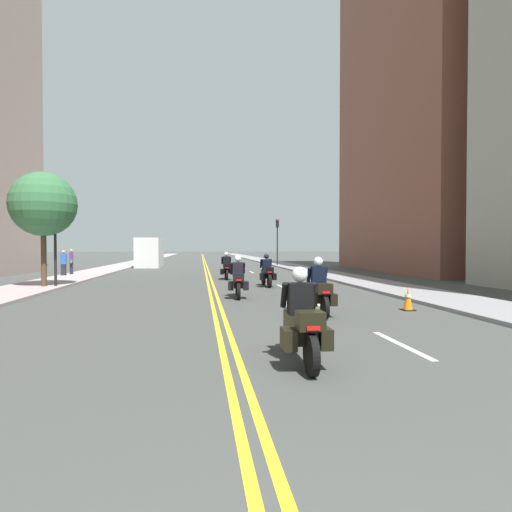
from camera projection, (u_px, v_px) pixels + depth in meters
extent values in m
plane|color=#414341|center=(205.00, 264.00, 47.35)|extent=(264.00, 264.00, 0.00)
cube|color=#A7989A|center=(131.00, 264.00, 46.26)|extent=(2.91, 144.00, 0.12)
cube|color=gray|center=(276.00, 263.00, 48.45)|extent=(2.91, 144.00, 0.12)
cube|color=yellow|center=(204.00, 264.00, 47.34)|extent=(0.12, 132.00, 0.01)
cube|color=yellow|center=(206.00, 264.00, 47.37)|extent=(0.12, 132.00, 0.01)
cube|color=silver|center=(401.00, 345.00, 8.17)|extent=(0.14, 2.40, 0.01)
cube|color=silver|center=(317.00, 304.00, 14.11)|extent=(0.14, 2.40, 0.01)
cube|color=silver|center=(282.00, 287.00, 20.06)|extent=(0.14, 2.40, 0.01)
cube|color=silver|center=(263.00, 278.00, 26.00)|extent=(0.14, 2.40, 0.01)
cube|color=silver|center=(252.00, 272.00, 31.95)|extent=(0.14, 2.40, 0.01)
cube|color=silver|center=(244.00, 268.00, 37.89)|extent=(0.14, 2.40, 0.01)
cube|color=silver|center=(238.00, 265.00, 43.84)|extent=(0.14, 2.40, 0.01)
cube|color=silver|center=(233.00, 263.00, 49.79)|extent=(0.14, 2.40, 0.01)
cube|color=silver|center=(230.00, 261.00, 55.73)|extent=(0.14, 2.40, 0.01)
cube|color=brown|center=(427.00, 75.00, 32.83)|extent=(8.22, 17.56, 31.02)
cube|color=#2D3847|center=(474.00, 175.00, 33.54)|extent=(0.04, 14.75, 0.90)
cylinder|color=black|center=(290.00, 333.00, 7.73)|extent=(0.12, 0.64, 0.63)
cylinder|color=black|center=(311.00, 355.00, 6.16)|extent=(0.12, 0.64, 0.63)
cube|color=silver|center=(290.00, 315.00, 7.73)|extent=(0.14, 0.32, 0.04)
cube|color=black|center=(299.00, 326.00, 6.94)|extent=(0.33, 1.21, 0.40)
cube|color=black|center=(310.00, 321.00, 6.23)|extent=(0.40, 0.36, 0.28)
cube|color=red|center=(313.00, 328.00, 6.04)|extent=(0.20, 0.03, 0.06)
cube|color=black|center=(289.00, 339.00, 6.44)|extent=(0.20, 0.44, 0.32)
cube|color=black|center=(324.00, 338.00, 6.51)|extent=(0.20, 0.44, 0.32)
cube|color=#B2C1CC|center=(293.00, 300.00, 7.44)|extent=(0.36, 0.13, 0.36)
cube|color=black|center=(300.00, 299.00, 6.88)|extent=(0.40, 0.26, 0.53)
cylinder|color=black|center=(284.00, 295.00, 7.00)|extent=(0.10, 0.28, 0.45)
cylinder|color=black|center=(312.00, 295.00, 7.06)|extent=(0.10, 0.28, 0.45)
sphere|color=white|center=(300.00, 274.00, 6.91)|extent=(0.26, 0.26, 0.26)
cylinder|color=black|center=(312.00, 300.00, 12.55)|extent=(0.13, 0.62, 0.62)
cylinder|color=black|center=(325.00, 308.00, 11.05)|extent=(0.13, 0.62, 0.62)
cube|color=silver|center=(312.00, 290.00, 12.55)|extent=(0.15, 0.33, 0.04)
cube|color=black|center=(318.00, 294.00, 11.80)|extent=(0.36, 1.16, 0.40)
cube|color=black|center=(324.00, 289.00, 11.11)|extent=(0.41, 0.37, 0.28)
cube|color=red|center=(326.00, 292.00, 10.93)|extent=(0.20, 0.04, 0.06)
cube|color=black|center=(312.00, 300.00, 11.32)|extent=(0.22, 0.45, 0.32)
cube|color=black|center=(332.00, 299.00, 11.37)|extent=(0.22, 0.45, 0.32)
cube|color=#B2C1CC|center=(314.00, 279.00, 12.27)|extent=(0.36, 0.14, 0.36)
cube|color=black|center=(318.00, 277.00, 11.74)|extent=(0.41, 0.27, 0.59)
cylinder|color=black|center=(309.00, 275.00, 11.86)|extent=(0.11, 0.28, 0.45)
cylinder|color=black|center=(325.00, 275.00, 11.91)|extent=(0.11, 0.28, 0.45)
sphere|color=white|center=(318.00, 261.00, 11.76)|extent=(0.26, 0.26, 0.26)
cylinder|color=black|center=(237.00, 287.00, 16.75)|extent=(0.15, 0.63, 0.62)
cylinder|color=black|center=(239.00, 291.00, 15.12)|extent=(0.15, 0.63, 0.62)
cube|color=silver|center=(237.00, 279.00, 16.74)|extent=(0.16, 0.33, 0.04)
cube|color=black|center=(238.00, 282.00, 15.93)|extent=(0.38, 1.26, 0.40)
cube|color=black|center=(239.00, 277.00, 15.19)|extent=(0.42, 0.38, 0.28)
cube|color=red|center=(239.00, 280.00, 15.00)|extent=(0.20, 0.04, 0.06)
cube|color=black|center=(231.00, 286.00, 15.42)|extent=(0.22, 0.45, 0.32)
cube|color=black|center=(246.00, 286.00, 15.47)|extent=(0.22, 0.45, 0.32)
cube|color=#B2C1CC|center=(237.00, 271.00, 16.44)|extent=(0.37, 0.14, 0.36)
cube|color=black|center=(238.00, 270.00, 15.87)|extent=(0.41, 0.28, 0.55)
cylinder|color=black|center=(231.00, 268.00, 16.00)|extent=(0.11, 0.29, 0.45)
cylinder|color=black|center=(244.00, 268.00, 16.04)|extent=(0.11, 0.29, 0.45)
sphere|color=white|center=(238.00, 259.00, 15.89)|extent=(0.26, 0.26, 0.26)
cylinder|color=black|center=(263.00, 278.00, 21.22)|extent=(0.14, 0.66, 0.66)
cylinder|color=black|center=(269.00, 281.00, 19.59)|extent=(0.14, 0.66, 0.66)
cube|color=silver|center=(263.00, 272.00, 21.21)|extent=(0.15, 0.32, 0.04)
cube|color=black|center=(266.00, 274.00, 20.40)|extent=(0.34, 1.26, 0.40)
cube|color=black|center=(269.00, 270.00, 19.66)|extent=(0.41, 0.37, 0.28)
cube|color=red|center=(270.00, 272.00, 19.48)|extent=(0.20, 0.03, 0.06)
cube|color=black|center=(262.00, 277.00, 19.87)|extent=(0.21, 0.44, 0.32)
cube|color=black|center=(274.00, 277.00, 19.96)|extent=(0.21, 0.44, 0.32)
cube|color=#B2C1CC|center=(264.00, 266.00, 20.91)|extent=(0.36, 0.13, 0.36)
cube|color=black|center=(266.00, 265.00, 20.34)|extent=(0.40, 0.27, 0.53)
cylinder|color=black|center=(261.00, 263.00, 20.45)|extent=(0.11, 0.28, 0.45)
cylinder|color=black|center=(271.00, 263.00, 20.52)|extent=(0.11, 0.28, 0.45)
sphere|color=black|center=(266.00, 256.00, 20.36)|extent=(0.26, 0.26, 0.26)
cylinder|color=black|center=(226.00, 273.00, 25.62)|extent=(0.12, 0.61, 0.61)
cylinder|color=black|center=(227.00, 275.00, 24.15)|extent=(0.12, 0.61, 0.61)
cube|color=silver|center=(226.00, 268.00, 25.61)|extent=(0.14, 0.32, 0.04)
cube|color=black|center=(226.00, 269.00, 24.88)|extent=(0.33, 1.13, 0.40)
cube|color=black|center=(227.00, 266.00, 24.21)|extent=(0.40, 0.36, 0.28)
cube|color=red|center=(227.00, 268.00, 24.02)|extent=(0.20, 0.03, 0.06)
cube|color=black|center=(222.00, 272.00, 24.40)|extent=(0.20, 0.44, 0.32)
cube|color=black|center=(231.00, 272.00, 24.47)|extent=(0.20, 0.44, 0.32)
cube|color=#B2C1CC|center=(226.00, 263.00, 25.34)|extent=(0.36, 0.12, 0.36)
cube|color=black|center=(226.00, 261.00, 24.82)|extent=(0.40, 0.26, 0.59)
cylinder|color=black|center=(222.00, 260.00, 24.93)|extent=(0.10, 0.28, 0.45)
cylinder|color=black|center=(230.00, 260.00, 25.00)|extent=(0.10, 0.28, 0.45)
sphere|color=white|center=(226.00, 254.00, 24.84)|extent=(0.26, 0.26, 0.26)
cube|color=black|center=(408.00, 310.00, 12.61)|extent=(0.36, 0.36, 0.03)
cone|color=orange|center=(408.00, 298.00, 12.60)|extent=(0.29, 0.29, 0.67)
cylinder|color=white|center=(408.00, 296.00, 12.60)|extent=(0.19, 0.19, 0.08)
cylinder|color=black|center=(55.00, 242.00, 19.24)|extent=(0.12, 0.12, 4.32)
cube|color=black|center=(55.00, 188.00, 19.18)|extent=(0.28, 0.28, 0.80)
sphere|color=yellow|center=(54.00, 187.00, 19.03)|extent=(0.18, 0.18, 0.18)
cylinder|color=black|center=(277.00, 247.00, 41.91)|extent=(0.12, 0.12, 3.97)
cube|color=black|center=(277.00, 223.00, 41.86)|extent=(0.28, 0.28, 0.80)
sphere|color=red|center=(278.00, 221.00, 41.70)|extent=(0.18, 0.18, 0.18)
cube|color=#26272F|center=(64.00, 271.00, 26.52)|extent=(0.30, 0.22, 0.84)
cube|color=blue|center=(64.00, 259.00, 26.50)|extent=(0.38, 0.25, 0.66)
sphere|color=tan|center=(63.00, 252.00, 26.49)|extent=(0.22, 0.22, 0.22)
cube|color=#232230|center=(71.00, 269.00, 27.83)|extent=(0.25, 0.32, 0.87)
cube|color=#602F75|center=(71.00, 258.00, 27.81)|extent=(0.29, 0.40, 0.69)
sphere|color=tan|center=(71.00, 251.00, 27.80)|extent=(0.22, 0.22, 0.22)
cube|color=#369F56|center=(71.00, 261.00, 27.61)|extent=(0.13, 0.18, 0.24)
cylinder|color=#4A3725|center=(44.00, 258.00, 19.11)|extent=(0.24, 0.24, 2.87)
sphere|color=#346C40|center=(43.00, 204.00, 19.06)|extent=(2.94, 2.94, 2.94)
cube|color=silver|center=(153.00, 255.00, 43.06)|extent=(2.00, 1.80, 2.20)
cube|color=silver|center=(150.00, 253.00, 40.08)|extent=(2.20, 5.20, 2.80)
cylinder|color=black|center=(153.00, 261.00, 42.68)|extent=(2.00, 0.90, 0.90)
cylinder|color=black|center=(148.00, 263.00, 38.52)|extent=(2.00, 0.90, 0.90)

